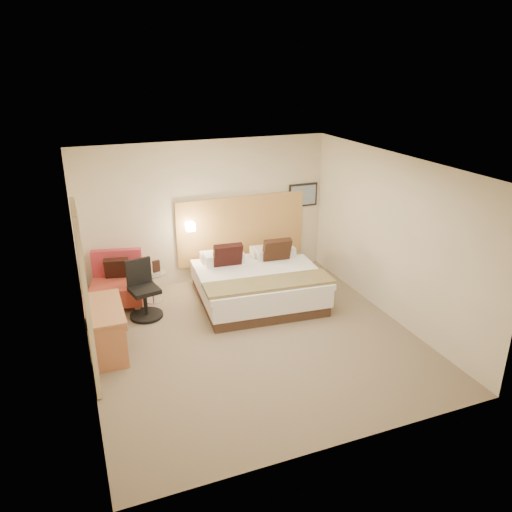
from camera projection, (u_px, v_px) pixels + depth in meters
name	position (u px, v px, depth m)	size (l,w,h in m)	color
floor	(254.00, 339.00, 7.74)	(4.80, 5.00, 0.02)	#766550
ceiling	(253.00, 164.00, 6.75)	(4.80, 5.00, 0.02)	white
wall_back	(206.00, 212.00, 9.42)	(4.80, 0.02, 2.70)	beige
wall_front	(342.00, 342.00, 5.07)	(4.80, 0.02, 2.70)	beige
wall_left	(79.00, 282.00, 6.43)	(0.02, 5.00, 2.70)	beige
wall_right	(392.00, 238.00, 8.06)	(0.02, 5.00, 2.70)	beige
headboard_panel	(242.00, 229.00, 9.77)	(2.60, 0.04, 1.30)	tan
art_frame	(303.00, 195.00, 10.02)	(0.62, 0.03, 0.47)	black
art_canvas	(303.00, 195.00, 10.01)	(0.54, 0.01, 0.39)	slate
lamp_arm	(190.00, 226.00, 9.30)	(0.02, 0.02, 0.12)	silver
lamp_shade	(190.00, 227.00, 9.25)	(0.15, 0.15, 0.15)	#FDECC5
curtain	(86.00, 299.00, 6.28)	(0.06, 0.90, 2.42)	beige
bottle_a	(146.00, 267.00, 8.74)	(0.06, 0.06, 0.19)	#98B6EC
bottle_b	(149.00, 267.00, 8.76)	(0.06, 0.06, 0.19)	#9CC3F2
menu_folder	(156.00, 266.00, 8.78)	(0.13, 0.05, 0.21)	#3A2017
bed	(257.00, 282.00, 8.89)	(2.25, 2.20, 1.03)	#412B20
lounge_chair	(117.00, 284.00, 8.74)	(1.02, 0.93, 0.92)	#A8744F
side_table	(153.00, 285.00, 8.86)	(0.58, 0.58, 0.54)	silver
desk	(106.00, 317.00, 7.20)	(0.55, 1.17, 0.73)	#B17145
desk_chair	(144.00, 294.00, 8.28)	(0.65, 0.65, 0.97)	black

